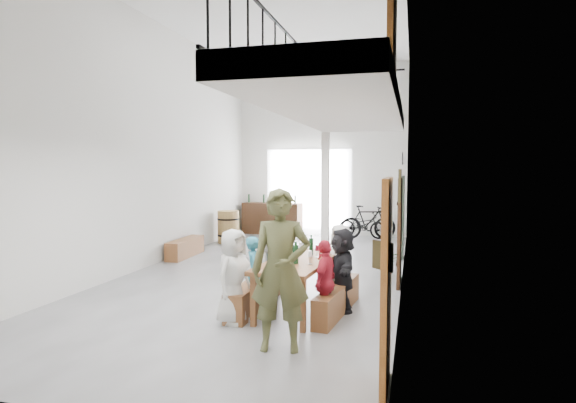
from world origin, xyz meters
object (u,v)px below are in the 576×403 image
(serving_counter, at_px, (272,219))
(host_standing, at_px, (281,270))
(bench_inner, at_px, (255,294))
(bicycle_near, at_px, (362,225))
(oak_barrel, at_px, (228,227))
(tasting_table, at_px, (299,265))
(side_bench, at_px, (185,248))

(serving_counter, bearing_deg, host_standing, -66.96)
(bench_inner, bearing_deg, bicycle_near, 85.14)
(oak_barrel, bearing_deg, host_standing, -64.10)
(tasting_table, distance_m, oak_barrel, 6.99)
(bench_inner, relative_size, side_bench, 1.20)
(oak_barrel, xyz_separation_m, bicycle_near, (3.69, 2.01, -0.05))
(tasting_table, relative_size, bench_inner, 1.15)
(bench_inner, bearing_deg, oak_barrel, 116.37)
(side_bench, xyz_separation_m, serving_counter, (0.92, 4.44, 0.30))
(side_bench, relative_size, oak_barrel, 1.67)
(oak_barrel, relative_size, host_standing, 0.48)
(bicycle_near, bearing_deg, bench_inner, -169.89)
(oak_barrel, height_order, host_standing, host_standing)
(tasting_table, distance_m, serving_counter, 8.62)
(tasting_table, xyz_separation_m, bicycle_near, (0.15, 8.03, -0.29))
(side_bench, xyz_separation_m, oak_barrel, (0.22, 2.32, 0.25))
(oak_barrel, bearing_deg, side_bench, -95.40)
(side_bench, distance_m, serving_counter, 4.55)
(tasting_table, xyz_separation_m, serving_counter, (-2.84, 8.14, -0.19))
(side_bench, height_order, host_standing, host_standing)
(bench_inner, distance_m, side_bench, 4.82)
(tasting_table, bearing_deg, side_bench, 140.41)
(serving_counter, distance_m, host_standing, 10.19)
(oak_barrel, bearing_deg, serving_counter, 71.65)
(oak_barrel, relative_size, serving_counter, 0.48)
(tasting_table, height_order, bench_inner, tasting_table)
(oak_barrel, distance_m, bicycle_near, 4.21)
(tasting_table, distance_m, host_standing, 1.62)
(side_bench, distance_m, oak_barrel, 2.35)
(oak_barrel, relative_size, bicycle_near, 0.59)
(tasting_table, height_order, host_standing, host_standing)
(bench_inner, bearing_deg, serving_counter, 105.86)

